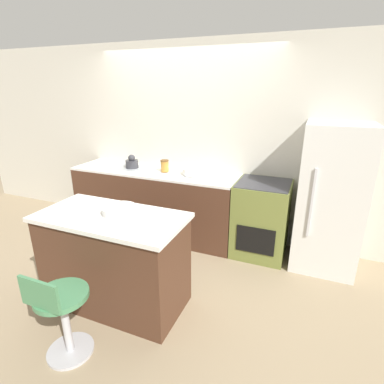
{
  "coord_description": "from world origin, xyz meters",
  "views": [
    {
      "loc": [
        1.65,
        -3.14,
        2.02
      ],
      "look_at": [
        0.52,
        -0.4,
        0.98
      ],
      "focal_mm": 28.0,
      "sensor_mm": 36.0,
      "label": 1
    }
  ],
  "objects_px": {
    "oven_range": "(261,219)",
    "stool_chair": "(62,314)",
    "mixing_bowl": "(192,171)",
    "kettle": "(132,163)",
    "refrigerator": "(330,199)"
  },
  "relations": [
    {
      "from": "oven_range",
      "to": "stool_chair",
      "type": "bearing_deg",
      "value": -117.29
    },
    {
      "from": "oven_range",
      "to": "mixing_bowl",
      "type": "height_order",
      "value": "mixing_bowl"
    },
    {
      "from": "oven_range",
      "to": "kettle",
      "type": "distance_m",
      "value": 1.93
    },
    {
      "from": "stool_chair",
      "to": "mixing_bowl",
      "type": "bearing_deg",
      "value": 85.27
    },
    {
      "from": "oven_range",
      "to": "stool_chair",
      "type": "height_order",
      "value": "oven_range"
    },
    {
      "from": "oven_range",
      "to": "refrigerator",
      "type": "distance_m",
      "value": 0.82
    },
    {
      "from": "kettle",
      "to": "mixing_bowl",
      "type": "relative_size",
      "value": 0.79
    },
    {
      "from": "refrigerator",
      "to": "mixing_bowl",
      "type": "relative_size",
      "value": 6.97
    },
    {
      "from": "stool_chair",
      "to": "kettle",
      "type": "height_order",
      "value": "kettle"
    },
    {
      "from": "refrigerator",
      "to": "kettle",
      "type": "relative_size",
      "value": 8.86
    },
    {
      "from": "mixing_bowl",
      "to": "kettle",
      "type": "bearing_deg",
      "value": -180.0
    },
    {
      "from": "stool_chair",
      "to": "kettle",
      "type": "distance_m",
      "value": 2.36
    },
    {
      "from": "refrigerator",
      "to": "kettle",
      "type": "xyz_separation_m",
      "value": [
        -2.59,
        -0.0,
        0.18
      ]
    },
    {
      "from": "kettle",
      "to": "stool_chair",
      "type": "bearing_deg",
      "value": -71.25
    },
    {
      "from": "oven_range",
      "to": "kettle",
      "type": "relative_size",
      "value": 4.98
    }
  ]
}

